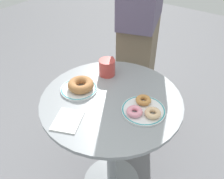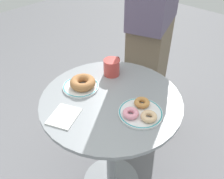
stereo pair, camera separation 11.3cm
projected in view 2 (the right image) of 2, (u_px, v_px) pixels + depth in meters
cafe_table at (111, 132)px, 1.29m from camera, size 0.68×0.68×0.73m
plate_left at (81, 87)px, 1.21m from camera, size 0.18×0.18×0.01m
plate_right at (141, 113)px, 1.06m from camera, size 0.20×0.20×0.01m
donut_cinnamon at (83, 82)px, 1.19m from camera, size 0.16×0.16×0.04m
donut_glazed at (149, 116)px, 1.02m from camera, size 0.08×0.08×0.02m
donut_old_fashioned at (142, 103)px, 1.08m from camera, size 0.10×0.10×0.02m
donut_pink_frosted at (131, 113)px, 1.03m from camera, size 0.09×0.09×0.02m
paper_napkin at (64, 116)px, 1.04m from camera, size 0.16×0.17×0.01m
coffee_mug at (112, 67)px, 1.28m from camera, size 0.09×0.13×0.09m
person_figure at (151, 30)px, 1.54m from camera, size 0.34×0.46×1.68m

